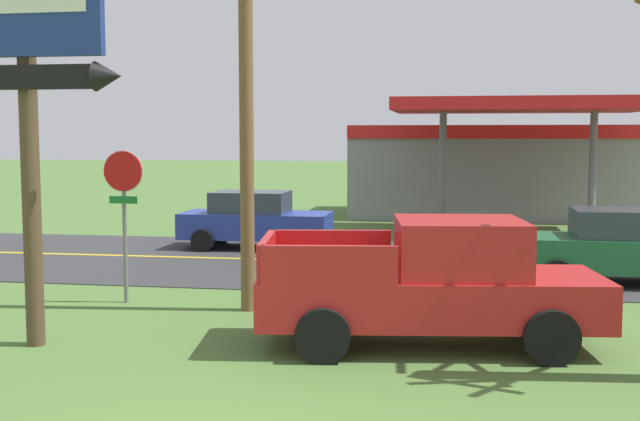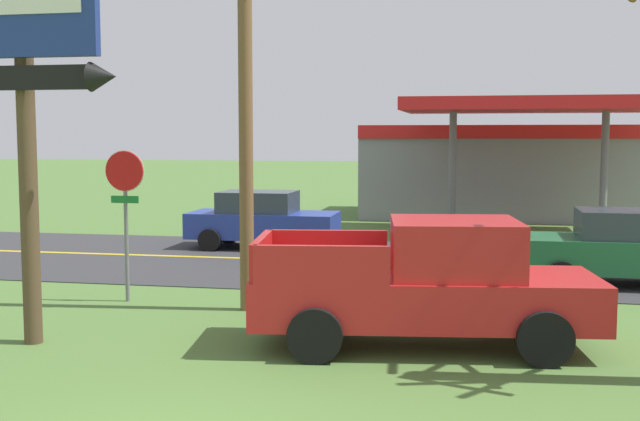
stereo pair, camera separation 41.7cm
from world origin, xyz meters
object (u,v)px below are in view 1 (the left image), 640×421
stop_sign (124,198)px  utility_pole (246,66)px  motel_sign (26,51)px  car_green_mid_lane (617,246)px  gas_station (505,168)px  pickup_red_parked_on_lawn (434,284)px  car_blue_near_lane (255,220)px

stop_sign → utility_pole: 3.52m
motel_sign → car_green_mid_lane: bearing=35.1°
motel_sign → gas_station: 23.14m
gas_station → car_green_mid_lane: (1.49, -14.56, -1.11)m
utility_pole → gas_station: 19.45m
gas_station → pickup_red_parked_on_lawn: size_ratio=2.22×
stop_sign → gas_station: gas_station is taller
gas_station → car_green_mid_lane: bearing=-84.2°
gas_station → car_green_mid_lane: 14.68m
utility_pole → pickup_red_parked_on_lawn: (3.45, -1.96, -3.51)m
utility_pole → car_green_mid_lane: (7.25, 3.84, -3.64)m
stop_sign → gas_station: (8.28, 18.12, -0.08)m
car_blue_near_lane → stop_sign: bearing=-95.1°
utility_pole → gas_station: (5.77, 18.40, -2.53)m
gas_station → car_green_mid_lane: size_ratio=2.86×
utility_pole → gas_station: size_ratio=0.70×
motel_sign → pickup_red_parked_on_lawn: motel_sign is taller
utility_pole → stop_sign: bearing=173.7°
gas_station → utility_pole: bearing=-107.4°
stop_sign → pickup_red_parked_on_lawn: size_ratio=0.55×
motel_sign → utility_pole: bearing=50.1°
motel_sign → stop_sign: (0.04, 3.33, -2.45)m
pickup_red_parked_on_lawn → car_green_mid_lane: pickup_red_parked_on_lawn is taller
motel_sign → car_blue_near_lane: bearing=86.3°
gas_station → car_blue_near_lane: (-7.61, -10.56, -1.11)m
utility_pole → car_green_mid_lane: bearing=27.9°
stop_sign → car_green_mid_lane: bearing=20.0°
stop_sign → pickup_red_parked_on_lawn: stop_sign is taller
utility_pole → car_green_mid_lane: size_ratio=1.99×
stop_sign → utility_pole: size_ratio=0.35×
stop_sign → car_blue_near_lane: bearing=84.9°
stop_sign → car_blue_near_lane: 7.68m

